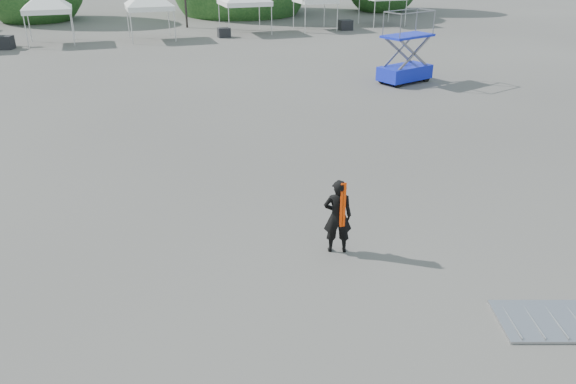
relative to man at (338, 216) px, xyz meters
name	(u,v)px	position (x,y,z in m)	size (l,w,h in m)	color
ground	(281,208)	(-0.46, 2.41, -0.83)	(120.00, 120.00, 0.00)	#474442
man	(338,216)	(0.00, 0.00, 0.00)	(0.70, 0.56, 1.66)	black
scissor_lift	(407,47)	(9.21, 13.34, 0.80)	(2.77, 1.96, 3.23)	#0C11A7
barrier_mid	(566,320)	(2.84, -3.60, -0.80)	(2.64, 1.90, 0.08)	#93959A
crate_west	(4,43)	(-9.51, 28.95, -0.44)	(1.01, 0.79, 0.79)	black
crate_mid	(224,33)	(4.17, 29.00, -0.52)	(0.82, 0.64, 0.64)	black
crate_east	(346,25)	(13.40, 29.38, -0.47)	(0.93, 0.72, 0.72)	black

